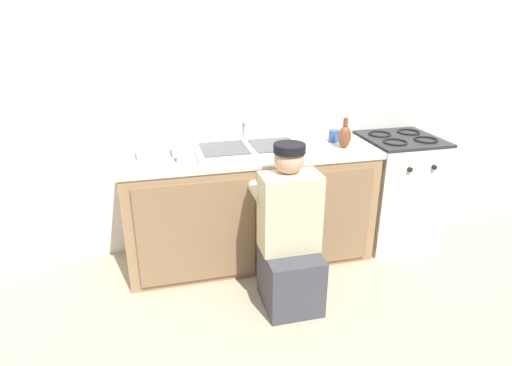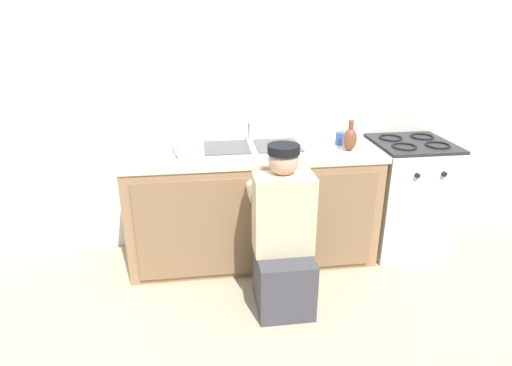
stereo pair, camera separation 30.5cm
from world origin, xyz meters
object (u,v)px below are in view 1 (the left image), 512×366
(sink_double_basin, at_px, (249,148))
(water_glass, at_px, (181,156))
(stove_range, at_px, (395,189))
(plumber_person, at_px, (290,241))
(dish_rack_tray, at_px, (156,154))
(coffee_mug, at_px, (334,136))
(vase_decorative, at_px, (345,136))

(sink_double_basin, xyz_separation_m, water_glass, (-0.51, -0.15, 0.03))
(stove_range, distance_m, plumber_person, 1.31)
(dish_rack_tray, bearing_deg, plumber_person, -38.49)
(plumber_person, distance_m, coffee_mug, 1.03)
(sink_double_basin, distance_m, water_glass, 0.54)
(vase_decorative, bearing_deg, plumber_person, -137.88)
(coffee_mug, relative_size, dish_rack_tray, 0.45)
(stove_range, distance_m, vase_decorative, 0.77)
(vase_decorative, bearing_deg, stove_range, 9.45)
(water_glass, distance_m, coffee_mug, 1.24)
(dish_rack_tray, bearing_deg, sink_double_basin, -0.44)
(plumber_person, height_order, vase_decorative, vase_decorative)
(sink_double_basin, relative_size, plumber_person, 0.72)
(plumber_person, bearing_deg, water_glass, 143.01)
(water_glass, bearing_deg, stove_range, 4.82)
(vase_decorative, xyz_separation_m, water_glass, (-1.23, -0.06, -0.04))
(sink_double_basin, xyz_separation_m, vase_decorative, (0.71, -0.09, 0.07))
(sink_double_basin, distance_m, dish_rack_tray, 0.68)
(stove_range, xyz_separation_m, dish_rack_tray, (-1.95, 0.01, 0.46))
(stove_range, bearing_deg, vase_decorative, -170.55)
(sink_double_basin, distance_m, vase_decorative, 0.72)
(stove_range, relative_size, water_glass, 9.25)
(plumber_person, height_order, coffee_mug, plumber_person)
(stove_range, height_order, water_glass, water_glass)
(vase_decorative, distance_m, coffee_mug, 0.17)
(water_glass, xyz_separation_m, dish_rack_tray, (-0.16, 0.16, -0.03))
(vase_decorative, height_order, coffee_mug, vase_decorative)
(dish_rack_tray, bearing_deg, vase_decorative, -4.08)
(sink_double_basin, distance_m, coffee_mug, 0.71)
(vase_decorative, relative_size, dish_rack_tray, 0.82)
(plumber_person, distance_m, water_glass, 0.93)
(stove_range, bearing_deg, plumber_person, -151.25)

